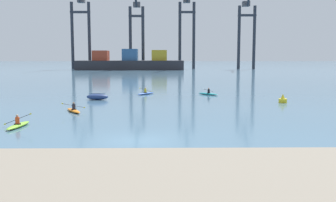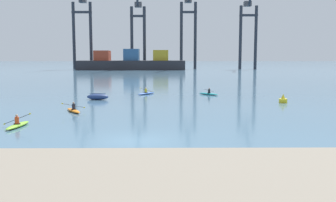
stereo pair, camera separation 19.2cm
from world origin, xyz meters
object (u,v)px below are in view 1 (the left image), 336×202
(gantry_crane_east, at_px, (247,26))
(channel_buoy, at_px, (283,99))
(gantry_crane_west, at_px, (80,24))
(kayak_blue, at_px, (146,93))
(container_barge, at_px, (130,63))
(kayak_teal, at_px, (208,94))
(kayak_lime, at_px, (18,125))
(capsized_dinghy, at_px, (97,97))
(kayak_orange, at_px, (74,110))
(gantry_crane_west_mid, at_px, (136,25))
(gantry_crane_east_mid, at_px, (187,23))

(gantry_crane_east, xyz_separation_m, channel_buoy, (-20.59, -113.11, -16.92))
(gantry_crane_west, xyz_separation_m, kayak_blue, (30.22, -103.29, -17.63))
(container_barge, xyz_separation_m, gantry_crane_east, (46.30, 6.46, 14.54))
(kayak_teal, bearing_deg, channel_buoy, -50.76)
(kayak_teal, relative_size, kayak_lime, 0.85)
(capsized_dinghy, height_order, kayak_orange, kayak_orange)
(container_barge, distance_m, kayak_blue, 97.54)
(gantry_crane_west_mid, height_order, channel_buoy, gantry_crane_west_mid)
(gantry_crane_east, height_order, kayak_blue, gantry_crane_east)
(capsized_dinghy, distance_m, kayak_orange, 10.16)
(gantry_crane_west, relative_size, kayak_teal, 11.96)
(container_barge, relative_size, gantry_crane_east, 1.12)
(gantry_crane_west_mid, bearing_deg, kayak_blue, -85.60)
(container_barge, height_order, gantry_crane_west, gantry_crane_west)
(kayak_lime, bearing_deg, gantry_crane_east, 70.77)
(container_barge, height_order, kayak_blue, container_barge)
(gantry_crane_west, xyz_separation_m, kayak_orange, (24.22, -119.85, -17.63))
(gantry_crane_west, bearing_deg, gantry_crane_east_mid, 6.15)
(gantry_crane_west, bearing_deg, capsized_dinghy, -77.30)
(gantry_crane_west_mid, bearing_deg, gantry_crane_east, 0.71)
(gantry_crane_east_mid, relative_size, kayak_blue, 12.54)
(channel_buoy, bearing_deg, gantry_crane_east, 79.68)
(capsized_dinghy, distance_m, channel_buoy, 21.40)
(gantry_crane_east, bearing_deg, kayak_orange, -109.40)
(gantry_crane_west, distance_m, kayak_teal, 112.37)
(gantry_crane_west, height_order, kayak_teal, gantry_crane_west)
(capsized_dinghy, bearing_deg, gantry_crane_west_mid, 91.28)
(container_barge, height_order, capsized_dinghy, container_barge)
(gantry_crane_east_mid, xyz_separation_m, channel_buoy, (3.19, -117.54, -18.21))
(container_barge, bearing_deg, kayak_teal, -79.32)
(channel_buoy, relative_size, kayak_teal, 0.34)
(gantry_crane_west_mid, xyz_separation_m, gantry_crane_east_mid, (20.40, 4.98, 1.19))
(gantry_crane_east_mid, relative_size, kayak_teal, 13.27)
(container_barge, bearing_deg, kayak_orange, -87.96)
(container_barge, xyz_separation_m, gantry_crane_west, (-20.18, 6.30, 15.06))
(gantry_crane_east, height_order, capsized_dinghy, gantry_crane_east)
(container_barge, distance_m, gantry_crane_east, 48.96)
(gantry_crane_east, distance_m, channel_buoy, 116.21)
(channel_buoy, relative_size, kayak_orange, 0.31)
(gantry_crane_west_mid, bearing_deg, kayak_teal, -81.05)
(gantry_crane_east, distance_m, kayak_lime, 136.29)
(gantry_crane_east, relative_size, kayak_blue, 11.75)
(gantry_crane_east_mid, relative_size, channel_buoy, 38.99)
(gantry_crane_west, xyz_separation_m, gantry_crane_east_mid, (42.69, 4.60, 0.77))
(gantry_crane_west_mid, relative_size, capsized_dinghy, 13.58)
(kayak_orange, bearing_deg, gantry_crane_east_mid, 81.56)
(gantry_crane_west, height_order, gantry_crane_east_mid, gantry_crane_east_mid)
(container_barge, bearing_deg, kayak_blue, -84.09)
(gantry_crane_west_mid, relative_size, gantry_crane_east, 1.00)
(gantry_crane_east_mid, distance_m, kayak_orange, 127.15)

